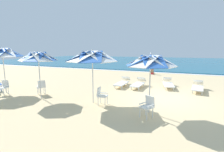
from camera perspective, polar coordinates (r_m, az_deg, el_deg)
name	(u,v)px	position (r m, az deg, el deg)	size (l,w,h in m)	color
ground_plane	(165,98)	(9.68, 17.84, -7.32)	(80.00, 80.00, 0.00)	beige
sea	(175,62)	(38.10, 21.13, 4.67)	(80.00, 36.00, 0.10)	#19607F
surf_foam	(172,73)	(19.89, 20.12, 0.94)	(80.00, 0.70, 0.01)	white
beach_umbrella_0	(151,61)	(6.92, 13.27, 4.94)	(2.10, 2.10, 2.54)	silver
plastic_chair_0	(148,105)	(6.75, 12.27, -9.92)	(0.60, 0.62, 0.87)	white
beach_umbrella_1	(92,57)	(8.12, -6.82, 6.73)	(2.61, 2.61, 2.70)	silver
plastic_chair_1	(101,95)	(8.06, -3.71, -6.54)	(0.51, 0.49, 0.87)	white
beach_umbrella_2	(38,57)	(9.70, -24.21, 6.01)	(1.99, 1.99, 2.64)	silver
plastic_chair_2	(41,86)	(10.73, -23.33, -3.29)	(0.62, 0.61, 0.87)	white
beach_umbrella_3	(2,53)	(12.16, -33.80, 6.66)	(2.33, 2.33, 2.85)	silver
plastic_chair_3	(4,87)	(11.72, -33.40, -3.07)	(0.52, 0.55, 0.87)	white
sun_lounger_0	(198,87)	(12.02, 27.60, -3.36)	(0.86, 2.20, 0.62)	white
sun_lounger_1	(168,84)	(12.35, 18.88, -2.48)	(0.97, 2.22, 0.62)	white
sun_lounger_2	(138,83)	(11.85, 9.16, -2.58)	(0.74, 2.17, 0.62)	white
sun_lounger_3	(122,82)	(12.09, 3.63, -2.24)	(0.67, 2.16, 0.62)	white
beachgoer_seated	(152,71)	(18.50, 13.83, 1.55)	(0.30, 0.93, 0.92)	red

